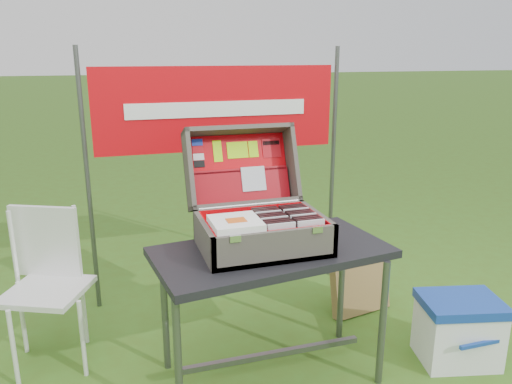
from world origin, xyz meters
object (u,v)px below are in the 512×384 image
object	(u,v)px
cooler	(458,330)
cardboard_box	(360,280)
chair	(47,293)
suitcase	(259,193)
table	(271,314)

from	to	relation	value
cooler	cardboard_box	distance (m)	0.70
chair	cardboard_box	size ratio (longest dim) A/B	1.91
suitcase	cardboard_box	size ratio (longest dim) A/B	1.36
chair	cardboard_box	distance (m)	1.89
chair	cardboard_box	bearing A→B (deg)	25.41
cooler	chair	xyz separation A→B (m)	(-2.13, 0.63, 0.24)
suitcase	chair	xyz separation A→B (m)	(-1.06, 0.37, -0.56)
cooler	cardboard_box	size ratio (longest dim) A/B	0.95
cooler	table	bearing A→B (deg)	-176.77
table	cooler	world-z (taller)	table
suitcase	chair	distance (m)	1.26
table	cooler	bearing A→B (deg)	-17.15
suitcase	cardboard_box	distance (m)	1.19
table	cardboard_box	bearing A→B (deg)	24.21
suitcase	cardboard_box	xyz separation A→B (m)	(0.82, 0.40, -0.76)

